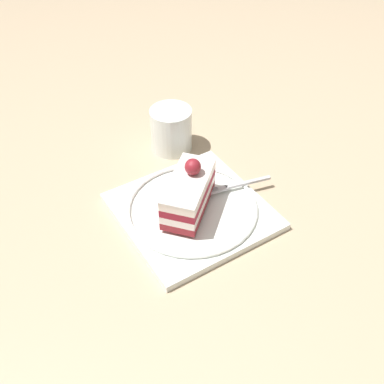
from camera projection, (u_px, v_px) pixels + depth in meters
name	position (u px, v px, depth m)	size (l,w,h in m)	color
ground_plane	(202.00, 218.00, 0.74)	(2.40, 2.40, 0.00)	tan
dessert_plate	(192.00, 210.00, 0.74)	(0.23, 0.23, 0.02)	white
cake_slice	(189.00, 192.00, 0.71)	(0.13, 0.12, 0.08)	maroon
fork	(234.00, 186.00, 0.77)	(0.13, 0.04, 0.00)	silver
drink_glass_near	(171.00, 131.00, 0.86)	(0.08, 0.08, 0.08)	white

